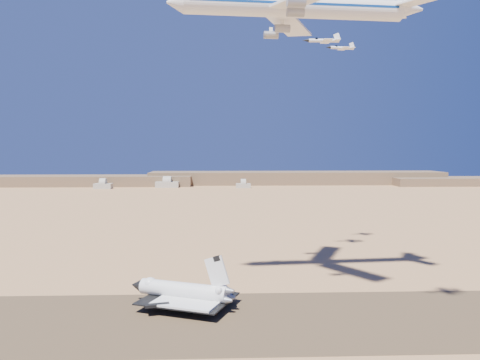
{
  "coord_description": "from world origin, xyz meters",
  "views": [
    {
      "loc": [
        12.29,
        -132.88,
        49.39
      ],
      "look_at": [
        17.72,
        8.0,
        40.32
      ],
      "focal_mm": 35.0,
      "sensor_mm": 36.0,
      "label": 1
    }
  ],
  "objects_px": {
    "carrier_747": "(287,7)",
    "crew_a": "(192,311)",
    "chase_jet_c": "(323,40)",
    "shuttle": "(183,292)",
    "crew_b": "(197,310)",
    "crew_c": "(216,312)",
    "chase_jet_d": "(341,48)"
  },
  "relations": [
    {
      "from": "carrier_747",
      "to": "crew_a",
      "type": "distance_m",
      "value": 101.38
    },
    {
      "from": "crew_a",
      "to": "chase_jet_c",
      "type": "distance_m",
      "value": 125.69
    },
    {
      "from": "shuttle",
      "to": "crew_b",
      "type": "bearing_deg",
      "value": -26.53
    },
    {
      "from": "crew_a",
      "to": "crew_c",
      "type": "relative_size",
      "value": 0.98
    },
    {
      "from": "carrier_747",
      "to": "chase_jet_d",
      "type": "relative_size",
      "value": 5.97
    },
    {
      "from": "carrier_747",
      "to": "chase_jet_d",
      "type": "bearing_deg",
      "value": 57.31
    },
    {
      "from": "carrier_747",
      "to": "chase_jet_c",
      "type": "bearing_deg",
      "value": 59.83
    },
    {
      "from": "shuttle",
      "to": "carrier_747",
      "type": "bearing_deg",
      "value": 38.47
    },
    {
      "from": "carrier_747",
      "to": "crew_c",
      "type": "distance_m",
      "value": 99.59
    },
    {
      "from": "crew_b",
      "to": "chase_jet_c",
      "type": "relative_size",
      "value": 0.1
    },
    {
      "from": "shuttle",
      "to": "crew_c",
      "type": "distance_m",
      "value": 13.65
    },
    {
      "from": "crew_a",
      "to": "chase_jet_d",
      "type": "height_order",
      "value": "chase_jet_d"
    },
    {
      "from": "carrier_747",
      "to": "crew_b",
      "type": "distance_m",
      "value": 100.77
    },
    {
      "from": "carrier_747",
      "to": "crew_a",
      "type": "xyz_separation_m",
      "value": [
        -30.68,
        -16.71,
        -95.17
      ]
    },
    {
      "from": "crew_a",
      "to": "chase_jet_d",
      "type": "relative_size",
      "value": 0.12
    },
    {
      "from": "chase_jet_c",
      "to": "chase_jet_d",
      "type": "xyz_separation_m",
      "value": [
        12.94,
        19.68,
        1.25
      ]
    },
    {
      "from": "carrier_747",
      "to": "chase_jet_c",
      "type": "distance_m",
      "value": 51.22
    },
    {
      "from": "carrier_747",
      "to": "shuttle",
      "type": "bearing_deg",
      "value": -167.98
    },
    {
      "from": "chase_jet_d",
      "to": "crew_b",
      "type": "bearing_deg",
      "value": -136.87
    },
    {
      "from": "crew_a",
      "to": "crew_b",
      "type": "xyz_separation_m",
      "value": [
        1.55,
        1.06,
        -0.03
      ]
    },
    {
      "from": "shuttle",
      "to": "crew_b",
      "type": "relative_size",
      "value": 20.82
    },
    {
      "from": "crew_a",
      "to": "chase_jet_c",
      "type": "relative_size",
      "value": 0.11
    },
    {
      "from": "crew_b",
      "to": "chase_jet_c",
      "type": "xyz_separation_m",
      "value": [
        51.03,
        61.95,
        95.22
      ]
    },
    {
      "from": "crew_b",
      "to": "shuttle",
      "type": "bearing_deg",
      "value": 36.04
    },
    {
      "from": "shuttle",
      "to": "chase_jet_d",
      "type": "relative_size",
      "value": 2.5
    },
    {
      "from": "crew_a",
      "to": "crew_b",
      "type": "distance_m",
      "value": 1.88
    },
    {
      "from": "shuttle",
      "to": "crew_b",
      "type": "height_order",
      "value": "shuttle"
    },
    {
      "from": "shuttle",
      "to": "crew_c",
      "type": "relative_size",
      "value": 19.82
    },
    {
      "from": "crew_c",
      "to": "chase_jet_d",
      "type": "bearing_deg",
      "value": -73.77
    },
    {
      "from": "shuttle",
      "to": "crew_b",
      "type": "distance_m",
      "value": 8.13
    },
    {
      "from": "shuttle",
      "to": "crew_c",
      "type": "xyz_separation_m",
      "value": [
        10.66,
        -7.66,
        -3.74
      ]
    },
    {
      "from": "shuttle",
      "to": "crew_a",
      "type": "relative_size",
      "value": 20.18
    }
  ]
}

